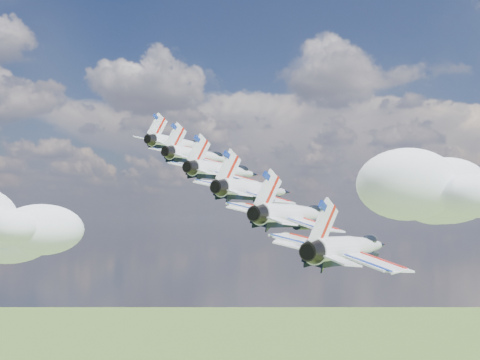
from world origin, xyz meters
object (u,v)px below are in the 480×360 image
at_px(jet_0, 181,144).
at_px(jet_4, 297,214).
at_px(jet_3, 256,190).
at_px(jet_5, 351,248).
at_px(jet_2, 226,171).
at_px(jet_1, 201,156).

height_order(jet_0, jet_4, jet_0).
relative_size(jet_3, jet_4, 1.00).
xyz_separation_m(jet_4, jet_5, (6.94, -7.09, -2.94)).
bearing_deg(jet_2, jet_3, -33.10).
bearing_deg(jet_3, jet_0, 146.90).
relative_size(jet_0, jet_3, 1.00).
xyz_separation_m(jet_3, jet_4, (6.94, -7.09, -2.94)).
distance_m(jet_0, jet_4, 41.39).
relative_size(jet_2, jet_5, 1.00).
relative_size(jet_1, jet_5, 1.00).
xyz_separation_m(jet_1, jet_2, (6.94, -7.09, -2.94)).
relative_size(jet_4, jet_5, 1.00).
relative_size(jet_2, jet_4, 1.00).
xyz_separation_m(jet_0, jet_2, (13.88, -14.18, -5.87)).
bearing_deg(jet_1, jet_5, -33.10).
bearing_deg(jet_5, jet_3, 146.90).
height_order(jet_4, jet_5, jet_4).
xyz_separation_m(jet_0, jet_1, (6.94, -7.09, -2.94)).
bearing_deg(jet_2, jet_5, -33.10).
distance_m(jet_4, jet_5, 10.35).
height_order(jet_1, jet_5, jet_1).
bearing_deg(jet_4, jet_5, -33.10).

